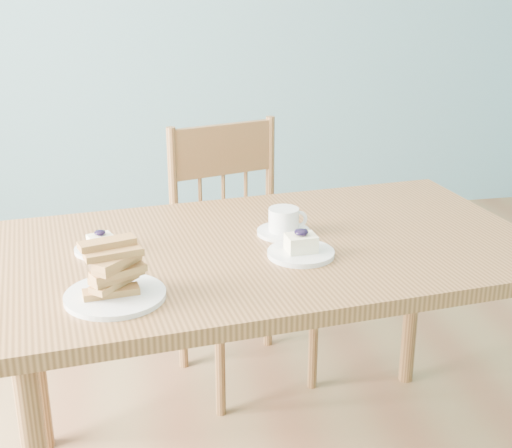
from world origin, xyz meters
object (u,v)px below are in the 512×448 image
dining_chair (240,255)px  biscotti_plate (114,279)px  cheesecake_plate_near (301,249)px  coffee_cup (284,223)px  cheesecake_plate_far (101,246)px  dining_table (272,269)px

dining_chair → biscotti_plate: (-0.46, -0.89, 0.35)m
dining_chair → biscotti_plate: size_ratio=4.11×
dining_chair → cheesecake_plate_near: size_ratio=5.42×
dining_chair → coffee_cup: bearing=-102.5°
cheesecake_plate_near → cheesecake_plate_far: size_ratio=1.25×
dining_table → coffee_cup: 0.14m
dining_table → cheesecake_plate_far: cheesecake_plate_far is taller
coffee_cup → cheesecake_plate_near: bearing=-81.1°
cheesecake_plate_far → biscotti_plate: (0.03, -0.30, 0.03)m
dining_chair → cheesecake_plate_near: dining_chair is taller
cheesecake_plate_near → biscotti_plate: bearing=-161.8°
coffee_cup → biscotti_plate: biscotti_plate is taller
dining_table → cheesecake_plate_near: (0.06, -0.10, 0.10)m
cheesecake_plate_near → coffee_cup: same height
dining_table → coffee_cup: (0.05, 0.07, 0.11)m
dining_table → cheesecake_plate_near: bearing=-66.8°
dining_chair → biscotti_plate: bearing=-133.0°
dining_table → cheesecake_plate_far: (-0.47, 0.04, 0.10)m
dining_table → coffee_cup: size_ratio=10.14×
cheesecake_plate_far → coffee_cup: 0.53m
cheesecake_plate_near → coffee_cup: 0.17m
biscotti_plate → cheesecake_plate_near: bearing=18.2°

